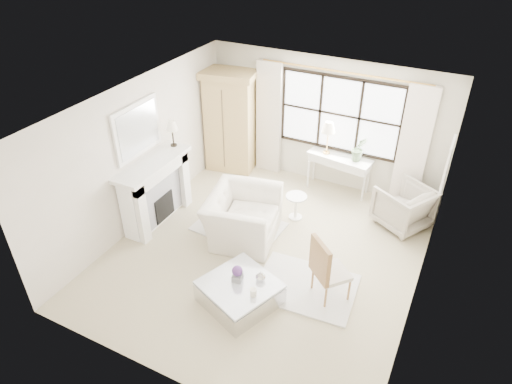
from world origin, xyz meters
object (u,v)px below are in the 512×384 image
club_armchair (242,217)px  coffee_table (240,293)px  console_table (338,173)px  armoire (230,121)px

club_armchair → coffee_table: club_armchair is taller
coffee_table → console_table: bearing=106.7°
club_armchair → coffee_table: bearing=-164.2°
armoire → coffee_table: bearing=-69.0°
coffee_table → club_armchair: bearing=138.1°
armoire → coffee_table: armoire is taller
armoire → club_armchair: (1.42, -2.11, -0.71)m
armoire → club_armchair: size_ratio=1.68×
armoire → coffee_table: size_ratio=1.73×
armoire → console_table: 2.57m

